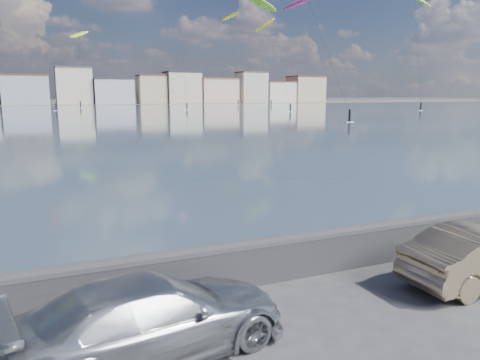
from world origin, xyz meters
name	(u,v)px	position (x,y,z in m)	size (l,w,h in m)	color
ground	(280,349)	(0.00, 0.00, 0.00)	(700.00, 700.00, 0.00)	#333335
bay_water	(55,116)	(0.00, 91.50, 0.01)	(500.00, 177.00, 0.00)	#344C62
far_shore_strip	(43,104)	(0.00, 200.00, 0.01)	(500.00, 60.00, 0.00)	#4C473D
seawall	(222,265)	(0.00, 2.70, 0.58)	(400.00, 0.36, 1.08)	#28282B
far_buildings	(47,88)	(1.31, 186.00, 6.03)	(240.79, 13.26, 14.60)	beige
car_silver	(152,317)	(-2.04, 0.67, 0.68)	(1.91, 4.71, 1.37)	#ABAFB2
kitesurfer_3	(259,3)	(50.18, 104.66, 26.61)	(9.34, 18.07, 30.02)	#8CD826
kitesurfer_10	(265,26)	(77.27, 155.92, 28.73)	(8.04, 16.28, 31.81)	yellow
kitesurfer_11	(230,18)	(62.76, 154.44, 30.68)	(4.84, 12.26, 32.50)	yellow
kitesurfer_16	(308,0)	(37.96, 61.51, 19.03)	(6.66, 14.66, 21.44)	#E5338C
kitesurfer_19	(79,36)	(10.52, 147.24, 21.28)	(7.34, 13.93, 23.66)	#8CD826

